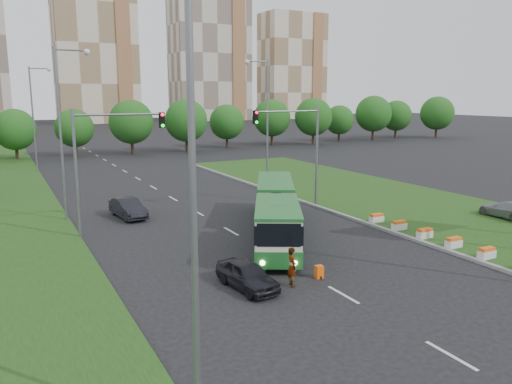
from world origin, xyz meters
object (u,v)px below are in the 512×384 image
traffic_mast_left (102,151)px  car_left_far (128,208)px  car_left_near (247,275)px  pedestrian (292,267)px  traffic_mast_median (300,140)px  car_median (507,209)px  shopping_trolley (319,272)px  articulated_bus (271,211)px

traffic_mast_left → car_left_far: bearing=59.6°
car_left_near → pedestrian: bearing=-26.6°
traffic_mast_median → traffic_mast_left: (-15.16, -1.00, 0.00)m
traffic_mast_left → traffic_mast_median: bearing=3.8°
traffic_mast_median → car_left_far: size_ratio=1.86×
car_median → traffic_mast_median: bearing=-39.9°
car_median → pedestrian: 20.66m
traffic_mast_left → shopping_trolley: (7.61, -12.77, -5.04)m
pedestrian → shopping_trolley: bearing=-68.9°
articulated_bus → car_left_near: bearing=-97.1°
traffic_mast_median → articulated_bus: bearing=-135.0°
car_left_near → car_left_far: 16.32m
car_median → pedestrian: (-20.33, -3.70, 0.18)m
car_left_far → car_median: (23.92, -13.25, 0.05)m
car_left_near → articulated_bus: bearing=47.3°
articulated_bus → car_left_near: articulated_bus is taller
traffic_mast_median → car_median: size_ratio=1.92×
traffic_mast_median → pedestrian: (-9.26, -14.01, -4.42)m
articulated_bus → car_median: articulated_bus is taller
traffic_mast_median → shopping_trolley: bearing=-118.7°
traffic_mast_median → car_median: (11.07, -10.31, -4.60)m
traffic_mast_median → traffic_mast_left: 15.19m
traffic_mast_left → shopping_trolley: 15.69m
car_left_near → traffic_mast_left: bearing=100.9°
traffic_mast_left → car_left_near: size_ratio=2.12×
articulated_bus → shopping_trolley: articulated_bus is taller
car_left_far → shopping_trolley: bearing=-79.5°
traffic_mast_median → pedestrian: 17.37m
car_left_far → car_median: car_left_far is taller
traffic_mast_left → car_median: traffic_mast_left is taller
articulated_bus → pedestrian: (-3.42, -8.17, -0.62)m
traffic_mast_left → car_left_near: bearing=-72.3°
traffic_mast_median → pedestrian: bearing=-123.4°
traffic_mast_left → car_left_far: traffic_mast_left is taller
car_median → pedestrian: bearing=13.4°
shopping_trolley → articulated_bus: bearing=83.4°
articulated_bus → car_left_far: articulated_bus is taller
articulated_bus → car_left_near: 9.25m
traffic_mast_median → shopping_trolley: size_ratio=12.65×
traffic_mast_left → car_left_near: (3.92, -12.30, -4.71)m
car_left_far → shopping_trolley: size_ratio=6.81×
traffic_mast_left → car_left_near: traffic_mast_left is taller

